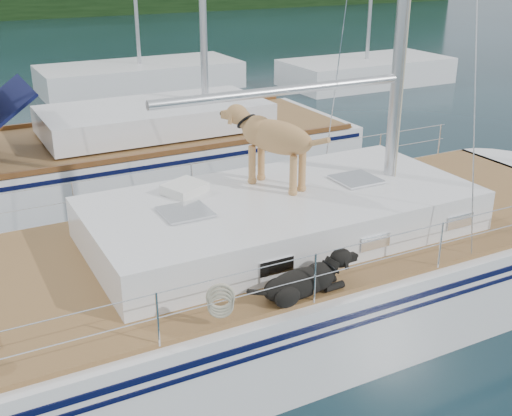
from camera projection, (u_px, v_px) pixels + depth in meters
ground at (231, 326)px, 8.91m from camera, size 120.00×120.00×0.00m
main_sailboat at (237, 281)px, 8.69m from camera, size 12.00×3.80×14.01m
neighbor_sailboat at (109, 161)px, 13.77m from camera, size 11.00×3.50×13.30m
bg_boat_center at (141, 77)px, 23.58m from camera, size 7.20×3.00×11.65m
bg_boat_east at (366, 72)px, 24.56m from camera, size 6.40×3.00×11.65m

